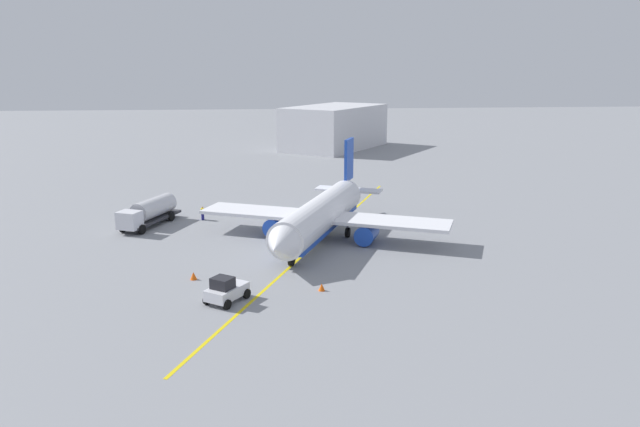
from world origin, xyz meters
TOP-DOWN VIEW (x-y plane):
  - ground_plane at (0.00, 0.00)m, footprint 400.00×400.00m
  - airplane at (-0.43, 0.18)m, footprint 27.30×27.57m
  - fuel_tanker at (-8.00, -19.67)m, footprint 10.20×6.23m
  - pushback_tug at (16.79, -9.27)m, footprint 4.10×3.83m
  - refueling_worker at (-10.15, -13.62)m, footprint 0.58×0.46m
  - safety_cone_nose at (15.08, -1.32)m, footprint 0.57×0.57m
  - safety_cone_wingtip at (11.27, -12.48)m, footprint 0.62×0.62m
  - distant_hangar at (-73.92, 10.52)m, footprint 29.40×26.94m
  - taxi_line_marking at (0.00, 0.00)m, footprint 57.94×24.98m

SIDE VIEW (x-z plane):
  - ground_plane at x=0.00m, z-range 0.00..0.00m
  - taxi_line_marking at x=0.00m, z-range 0.00..0.01m
  - safety_cone_nose at x=15.08m, z-range 0.00..0.63m
  - safety_cone_wingtip at x=11.27m, z-range 0.00..0.69m
  - refueling_worker at x=-10.15m, z-range -0.03..1.68m
  - pushback_tug at x=16.79m, z-range -0.09..2.11m
  - fuel_tanker at x=-8.00m, z-range 0.15..3.30m
  - airplane at x=-0.43m, z-range -2.18..7.56m
  - distant_hangar at x=-73.92m, z-range -0.01..9.57m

